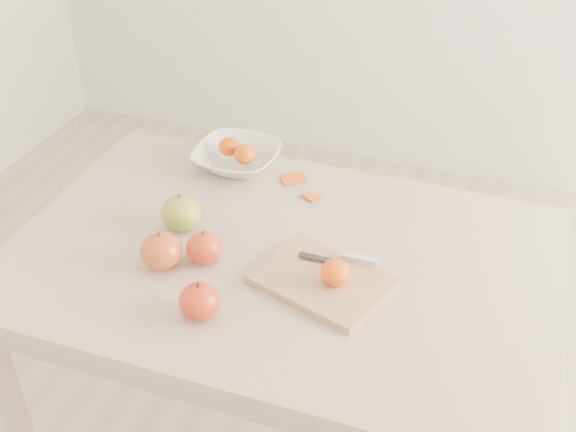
% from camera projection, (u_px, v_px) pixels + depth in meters
% --- Properties ---
extents(table, '(1.20, 0.80, 0.75)m').
position_uv_depth(table, '(281.00, 288.00, 1.65)').
color(table, '#C3B094').
rests_on(table, ground).
extents(cutting_board, '(0.31, 0.27, 0.02)m').
position_uv_depth(cutting_board, '(322.00, 280.00, 1.50)').
color(cutting_board, tan).
rests_on(cutting_board, table).
extents(board_tangerine, '(0.06, 0.06, 0.05)m').
position_uv_depth(board_tangerine, '(335.00, 273.00, 1.47)').
color(board_tangerine, '#E84808').
rests_on(board_tangerine, cutting_board).
extents(fruit_bowl, '(0.22, 0.22, 0.05)m').
position_uv_depth(fruit_bowl, '(237.00, 158.00, 1.88)').
color(fruit_bowl, white).
rests_on(fruit_bowl, table).
extents(bowl_tangerine_near, '(0.06, 0.06, 0.05)m').
position_uv_depth(bowl_tangerine_near, '(229.00, 146.00, 1.88)').
color(bowl_tangerine_near, '#E33F08').
rests_on(bowl_tangerine_near, fruit_bowl).
extents(bowl_tangerine_far, '(0.06, 0.06, 0.05)m').
position_uv_depth(bowl_tangerine_far, '(245.00, 154.00, 1.85)').
color(bowl_tangerine_far, '#E75C08').
rests_on(bowl_tangerine_far, fruit_bowl).
extents(orange_peel_a, '(0.07, 0.07, 0.01)m').
position_uv_depth(orange_peel_a, '(293.00, 180.00, 1.84)').
color(orange_peel_a, '#CD4A0E').
rests_on(orange_peel_a, table).
extents(orange_peel_b, '(0.06, 0.05, 0.01)m').
position_uv_depth(orange_peel_b, '(312.00, 197.00, 1.77)').
color(orange_peel_b, orange).
rests_on(orange_peel_b, table).
extents(paring_knife, '(0.17, 0.04, 0.01)m').
position_uv_depth(paring_knife, '(353.00, 259.00, 1.54)').
color(paring_knife, silver).
rests_on(paring_knife, cutting_board).
extents(apple_green, '(0.09, 0.09, 0.08)m').
position_uv_depth(apple_green, '(181.00, 213.00, 1.65)').
color(apple_green, olive).
rests_on(apple_green, table).
extents(apple_red_b, '(0.08, 0.08, 0.07)m').
position_uv_depth(apple_red_b, '(204.00, 248.00, 1.55)').
color(apple_red_b, maroon).
rests_on(apple_red_b, table).
extents(apple_red_e, '(0.08, 0.08, 0.07)m').
position_uv_depth(apple_red_e, '(199.00, 301.00, 1.41)').
color(apple_red_e, '#A31315').
rests_on(apple_red_e, table).
extents(apple_red_c, '(0.09, 0.09, 0.08)m').
position_uv_depth(apple_red_c, '(161.00, 251.00, 1.53)').
color(apple_red_c, maroon).
rests_on(apple_red_c, table).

